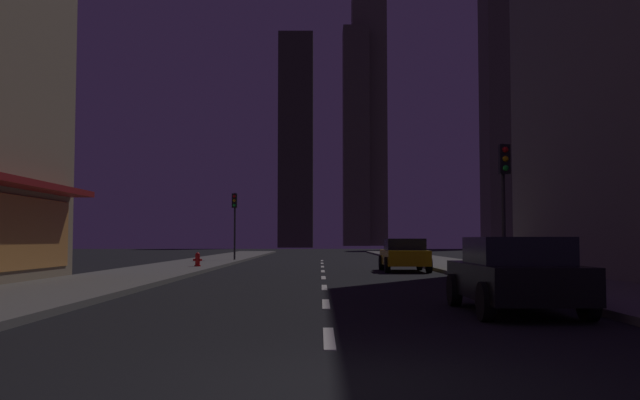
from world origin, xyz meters
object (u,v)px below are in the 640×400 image
Objects in this scene: car_parked_far at (401,255)px; traffic_light_far_left at (232,211)px; fire_hydrant_far_left at (195,260)px; street_lamp_right at (640,24)px; car_parked_near at (512,274)px; traffic_light_near_right at (501,181)px.

traffic_light_far_left reaches higher than car_parked_far.
fire_hydrant_far_left is 0.10× the size of street_lamp_right.
fire_hydrant_far_left is (-9.50, 19.39, -0.29)m from car_parked_near.
fire_hydrant_far_left is 0.16× the size of traffic_light_far_left.
fire_hydrant_far_left is at bearing 168.16° from car_parked_far.
traffic_light_far_left is at bearing 125.55° from car_parked_far.
fire_hydrant_far_left is 24.38m from street_lamp_right.
traffic_light_far_left is 0.64× the size of street_lamp_right.
traffic_light_far_left reaches higher than fire_hydrant_far_left.
traffic_light_near_right is 24.93m from traffic_light_far_left.
car_parked_far is at bearing 95.32° from street_lamp_right.
street_lamp_right is at bearing -84.68° from car_parked_far.
traffic_light_near_right and traffic_light_far_left have the same top height.
car_parked_near is at bearing -90.00° from car_parked_far.
car_parked_far is 9.71m from fire_hydrant_far_left.
car_parked_near is 31.57m from traffic_light_far_left.
traffic_light_near_right reaches higher than car_parked_near.
car_parked_far is 0.64× the size of street_lamp_right.
traffic_light_far_left is (0.40, 10.74, 2.74)m from fire_hydrant_far_left.
traffic_light_far_left is (-11.00, 22.38, 0.00)m from traffic_light_near_right.
street_lamp_right reaches higher than traffic_light_far_left.
fire_hydrant_far_left is at bearing 134.42° from traffic_light_near_right.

